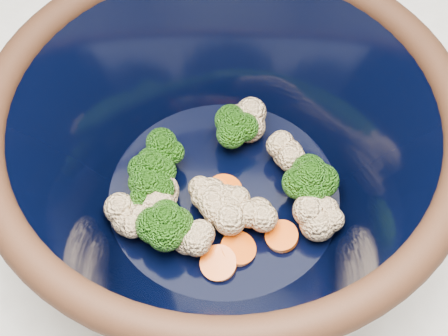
# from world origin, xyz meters

# --- Properties ---
(mixing_bowl) EXTENTS (0.43, 0.43, 0.16)m
(mixing_bowl) POSITION_xyz_m (-0.12, -0.04, 0.99)
(mixing_bowl) COLOR black
(mixing_bowl) RESTS_ON counter
(vegetable_pile) EXTENTS (0.19, 0.17, 0.05)m
(vegetable_pile) POSITION_xyz_m (-0.13, -0.05, 0.96)
(vegetable_pile) COLOR #608442
(vegetable_pile) RESTS_ON mixing_bowl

